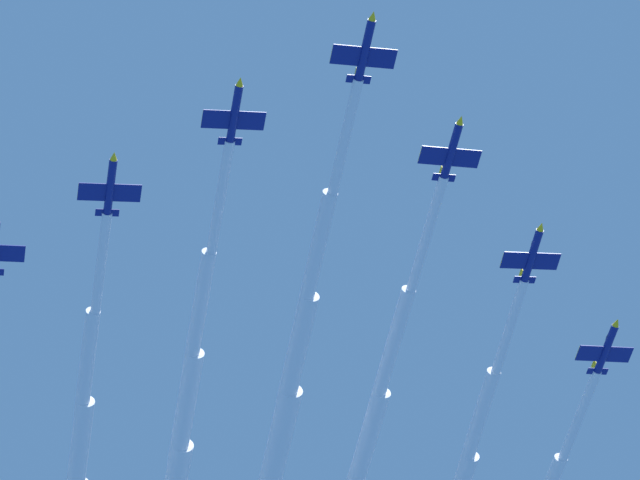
{
  "coord_description": "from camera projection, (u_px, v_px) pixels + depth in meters",
  "views": [
    {
      "loc": [
        -107.45,
        -8.94,
        10.97
      ],
      "look_at": [
        0.0,
        0.0,
        177.46
      ],
      "focal_mm": 81.98,
      "sensor_mm": 36.0,
      "label": 1
    }
  ],
  "objects": [
    {
      "name": "jet_starboard_mid",
      "position": [
        80.0,
        453.0,
        218.53
      ],
      "size": [
        75.92,
        24.35,
        4.19
      ],
      "color": "navy"
    },
    {
      "name": "jet_starboard_inner",
      "position": [
        186.0,
        411.0,
        216.29
      ],
      "size": [
        80.93,
        25.74,
        4.22
      ],
      "color": "navy"
    },
    {
      "name": "jet_port_inner",
      "position": [
        365.0,
        452.0,
        220.66
      ],
      "size": [
        84.41,
        28.64,
        4.1
      ],
      "color": "navy"
    },
    {
      "name": "jet_lead",
      "position": [
        297.0,
        355.0,
        208.19
      ],
      "size": [
        78.0,
        25.63,
        4.1
      ],
      "color": "navy"
    }
  ]
}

